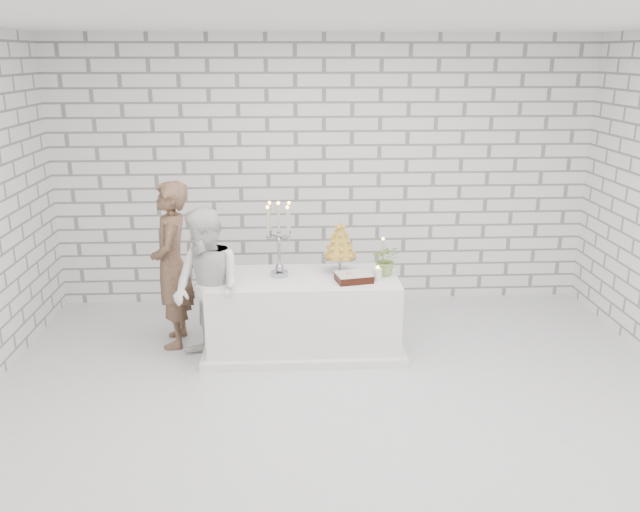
{
  "coord_description": "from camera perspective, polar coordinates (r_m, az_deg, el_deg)",
  "views": [
    {
      "loc": [
        -0.4,
        -4.76,
        2.78
      ],
      "look_at": [
        -0.12,
        0.82,
        1.05
      ],
      "focal_mm": 36.75,
      "sensor_mm": 36.0,
      "label": 1
    }
  ],
  "objects": [
    {
      "name": "bride",
      "position": [
        6.01,
        -9.78,
        -2.88
      ],
      "size": [
        0.9,
        0.91,
        1.48
      ],
      "primitive_type": "imported",
      "rotation": [
        0.0,
        0.0,
        -0.85
      ],
      "color": "white",
      "rests_on": "ground"
    },
    {
      "name": "ground",
      "position": [
        5.52,
        1.75,
        -13.01
      ],
      "size": [
        6.0,
        5.0,
        0.01
      ],
      "primitive_type": "cube",
      "color": "silver",
      "rests_on": "ground"
    },
    {
      "name": "cake_table",
      "position": [
        6.35,
        -1.45,
        -5.04
      ],
      "size": [
        1.8,
        0.8,
        0.75
      ],
      "primitive_type": "cube",
      "color": "white",
      "rests_on": "ground"
    },
    {
      "name": "ceiling",
      "position": [
        4.78,
        2.1,
        19.85
      ],
      "size": [
        6.0,
        5.0,
        0.01
      ],
      "primitive_type": "cube",
      "color": "white",
      "rests_on": "ground"
    },
    {
      "name": "extra_taper",
      "position": [
        6.36,
        5.47,
        0.03
      ],
      "size": [
        0.07,
        0.07,
        0.32
      ],
      "primitive_type": "cylinder",
      "rotation": [
        0.0,
        0.0,
        -0.26
      ],
      "color": "#C1B19C",
      "rests_on": "cake_table"
    },
    {
      "name": "wall_back",
      "position": [
        7.38,
        0.33,
        7.22
      ],
      "size": [
        6.0,
        0.01,
        3.0
      ],
      "primitive_type": "cube",
      "color": "white",
      "rests_on": "ground"
    },
    {
      "name": "chocolate_cake",
      "position": [
        6.09,
        2.97,
        -1.86
      ],
      "size": [
        0.36,
        0.29,
        0.08
      ],
      "primitive_type": "cube",
      "rotation": [
        0.0,
        0.0,
        0.21
      ],
      "color": "black",
      "rests_on": "cake_table"
    },
    {
      "name": "pillar_candle",
      "position": [
        6.14,
        5.04,
        -1.58
      ],
      "size": [
        0.09,
        0.09,
        0.12
      ],
      "primitive_type": "cylinder",
      "rotation": [
        0.0,
        0.0,
        0.09
      ],
      "color": "white",
      "rests_on": "cake_table"
    },
    {
      "name": "wall_front",
      "position": [
        2.63,
        6.43,
        -12.05
      ],
      "size": [
        6.0,
        0.01,
        3.0
      ],
      "primitive_type": "cube",
      "color": "white",
      "rests_on": "ground"
    },
    {
      "name": "croquembouche",
      "position": [
        6.28,
        1.73,
        0.77
      ],
      "size": [
        0.38,
        0.38,
        0.51
      ],
      "primitive_type": null,
      "rotation": [
        0.0,
        0.0,
        0.16
      ],
      "color": "#AA7E24",
      "rests_on": "cake_table"
    },
    {
      "name": "candelabra",
      "position": [
        6.15,
        -3.6,
        1.45
      ],
      "size": [
        0.32,
        0.32,
        0.73
      ],
      "primitive_type": null,
      "rotation": [
        0.0,
        0.0,
        -0.08
      ],
      "color": "#9999A3",
      "rests_on": "cake_table"
    },
    {
      "name": "groom",
      "position": [
        6.5,
        -12.77,
        -0.78
      ],
      "size": [
        0.43,
        0.62,
        1.64
      ],
      "primitive_type": "imported",
      "rotation": [
        0.0,
        0.0,
        -1.5
      ],
      "color": "#4B3326",
      "rests_on": "ground"
    },
    {
      "name": "flowers",
      "position": [
        6.26,
        5.8,
        -0.31
      ],
      "size": [
        0.34,
        0.31,
        0.31
      ],
      "primitive_type": "imported",
      "rotation": [
        0.0,
        0.0,
        -0.3
      ],
      "color": "olive",
      "rests_on": "cake_table"
    }
  ]
}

